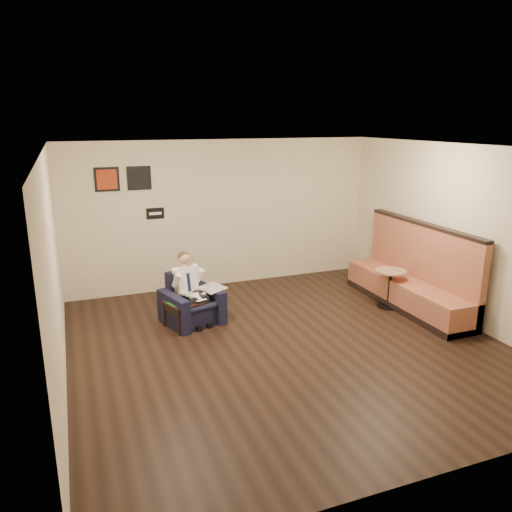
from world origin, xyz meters
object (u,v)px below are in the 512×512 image
object	(u,v)px
green_folder	(183,302)
cafe_table	(390,289)
armchair	(192,299)
coffee_mug	(190,294)
smartphone	(182,298)
side_table	(185,314)
seated_man	(195,292)
banquette	(409,267)

from	to	relation	value
green_folder	cafe_table	distance (m)	3.56
armchair	coffee_mug	bearing A→B (deg)	126.13
coffee_mug	cafe_table	distance (m)	3.44
armchair	smartphone	size ratio (longest dim) A/B	6.17
side_table	armchair	bearing A→B (deg)	42.80
seated_man	side_table	size ratio (longest dim) A/B	2.08
green_folder	smartphone	bearing A→B (deg)	83.99
green_folder	smartphone	xyz separation A→B (m)	(0.02, 0.18, -0.00)
side_table	coffee_mug	world-z (taller)	coffee_mug
armchair	cafe_table	bearing A→B (deg)	-25.86
side_table	green_folder	size ratio (longest dim) A/B	1.22
seated_man	banquette	xyz separation A→B (m)	(3.63, -0.53, 0.18)
seated_man	green_folder	world-z (taller)	seated_man
side_table	cafe_table	bearing A→B (deg)	-6.58
seated_man	smartphone	distance (m)	0.24
side_table	banquette	world-z (taller)	banquette
armchair	side_table	distance (m)	0.28
side_table	coffee_mug	distance (m)	0.33
green_folder	banquette	world-z (taller)	banquette
armchair	cafe_table	world-z (taller)	armchair
coffee_mug	side_table	bearing A→B (deg)	-128.35
side_table	green_folder	xyz separation A→B (m)	(-0.02, -0.03, 0.22)
side_table	smartphone	size ratio (longest dim) A/B	3.93
seated_man	cafe_table	size ratio (longest dim) A/B	1.63
seated_man	side_table	bearing A→B (deg)	176.41
cafe_table	side_table	bearing A→B (deg)	173.42
side_table	green_folder	bearing A→B (deg)	-128.35
green_folder	coffee_mug	bearing A→B (deg)	51.65
seated_man	side_table	world-z (taller)	seated_man
banquette	side_table	bearing A→B (deg)	172.65
coffee_mug	banquette	size ratio (longest dim) A/B	0.03
armchair	seated_man	size ratio (longest dim) A/B	0.75
banquette	cafe_table	distance (m)	0.50
side_table	banquette	size ratio (longest dim) A/B	0.18
coffee_mug	banquette	xyz separation A→B (m)	(3.69, -0.65, 0.25)
cafe_table	smartphone	bearing A→B (deg)	170.90
banquette	armchair	bearing A→B (deg)	170.21
seated_man	green_folder	distance (m)	0.24
green_folder	coffee_mug	world-z (taller)	coffee_mug
green_folder	side_table	bearing A→B (deg)	51.65
coffee_mug	banquette	world-z (taller)	banquette
smartphone	side_table	bearing A→B (deg)	-97.35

